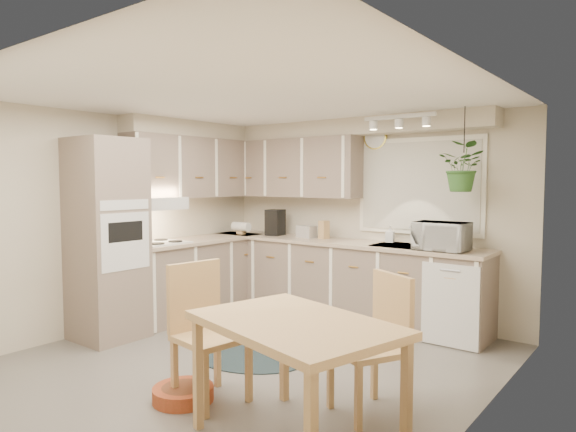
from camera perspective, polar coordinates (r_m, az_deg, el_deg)
The scene contains 35 objects.
floor at distance 4.91m, azimuth -4.09°, elevation -15.83°, with size 4.20×4.20×0.00m, color #605D54.
ceiling at distance 4.68m, azimuth -4.24°, elevation 13.00°, with size 4.20×4.20×0.00m, color white.
wall_back at distance 6.36m, azimuth 8.51°, elevation -0.25°, with size 4.00×0.04×2.40m, color beige.
wall_front at distance 3.39m, azimuth -28.54°, elevation -4.40°, with size 4.00×0.04×2.40m, color beige.
wall_left at distance 6.16m, azimuth -18.21°, elevation -0.55°, with size 0.04×4.20×2.40m, color beige.
wall_right at distance 3.65m, azimuth 20.09°, elevation -3.60°, with size 0.04×4.20×2.40m, color beige.
base_cab_left at distance 6.56m, azimuth -10.20°, elevation -6.76°, with size 0.60×1.85×0.90m, color gray.
base_cab_back at distance 6.31m, azimuth 5.50°, elevation -7.14°, with size 3.60×0.60×0.90m, color gray.
counter_left at distance 6.48m, azimuth -10.19°, elevation -2.68°, with size 0.64×1.89×0.04m, color tan.
counter_back at distance 6.23m, azimuth 5.48°, elevation -2.91°, with size 3.64×0.64×0.04m, color tan.
oven_stack at distance 5.69m, azimuth -19.45°, elevation -2.45°, with size 0.65×0.65×2.10m, color gray.
wall_oven_face at distance 5.43m, azimuth -17.61°, elevation -2.71°, with size 0.02×0.56×0.58m, color silver.
upper_cab_left at distance 6.62m, azimuth -10.27°, elevation 5.31°, with size 0.35×2.00×0.75m, color gray.
upper_cab_back at distance 6.75m, azimuth 0.36°, elevation 5.34°, with size 2.00×0.35×0.75m, color gray.
soffit_left at distance 6.67m, azimuth -10.47°, elevation 9.38°, with size 0.30×2.00×0.20m, color beige.
soffit_back at distance 6.35m, azimuth 6.35°, elevation 9.70°, with size 3.60×0.30×0.20m, color beige.
cooktop at distance 6.10m, azimuth -14.13°, elevation -2.92°, with size 0.52×0.58×0.02m, color silver.
range_hood at distance 6.08m, azimuth -14.32°, elevation 1.36°, with size 0.40×0.60×0.14m, color silver.
window_blinds at distance 6.01m, azimuth 14.26°, elevation 3.24°, with size 1.40×0.02×1.00m, color beige.
window_frame at distance 6.02m, azimuth 14.30°, elevation 3.24°, with size 1.50×0.02×1.10m, color white.
sink at distance 5.82m, azimuth 13.09°, elevation -3.68°, with size 0.70×0.48×0.10m, color #B4B6BC.
dishwasher_front at distance 5.40m, azimuth 17.51°, elevation -9.49°, with size 0.58×0.01×0.83m, color silver.
track_light_bar at distance 5.58m, azimuth 12.24°, elevation 10.74°, with size 0.80×0.04×0.04m, color silver.
wall_clock at distance 6.27m, azimuth 9.68°, elevation 8.64°, with size 0.30×0.30×0.03m, color #E4CC50.
dining_table at distance 3.36m, azimuth 0.76°, elevation -18.12°, with size 1.27×0.85×0.80m, color tan.
chair_left at distance 3.98m, azimuth -8.53°, elevation -12.80°, with size 0.49×0.49×1.04m, color tan.
chair_back at distance 3.79m, azimuth 8.81°, elevation -14.01°, with size 0.47×0.47×1.00m, color tan.
braided_rug at distance 5.02m, azimuth -4.17°, elevation -15.36°, with size 1.11×0.83×0.01m, color black.
pet_bed at distance 4.18m, azimuth -11.57°, elevation -18.78°, with size 0.46×0.46×0.11m, color #A03A20.
microwave at distance 5.54m, azimuth 16.68°, elevation -1.83°, with size 0.53×0.29×0.36m, color silver.
soap_bottle at distance 6.06m, azimuth 11.26°, elevation -2.52°, with size 0.09×0.20×0.09m, color silver.
hanging_plant at distance 5.44m, azimuth 18.92°, elevation 4.61°, with size 0.45×0.50×0.39m, color #2E5E25.
coffee_maker at distance 6.78m, azimuth -1.42°, elevation -0.72°, with size 0.19×0.23×0.34m, color black.
toaster at distance 6.50m, azimuth 2.06°, elevation -1.75°, with size 0.25×0.14×0.15m, color #B4B6BC.
knife_block at distance 6.39m, azimuth 4.01°, elevation -1.53°, with size 0.10×0.10×0.22m, color tan.
Camera 1 is at (3.07, -3.45, 1.67)m, focal length 32.00 mm.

